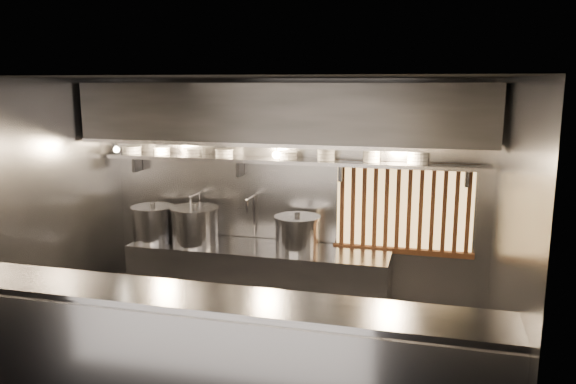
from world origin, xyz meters
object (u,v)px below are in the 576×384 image
at_px(pendant_bulb, 276,155).
at_px(stock_pot_left, 195,225).
at_px(heat_lamp, 115,144).
at_px(stock_pot_mid, 153,223).
at_px(stock_pot_right, 297,233).

bearing_deg(pendant_bulb, stock_pot_left, -173.62).
height_order(heat_lamp, pendant_bulb, heat_lamp).
height_order(stock_pot_left, stock_pot_mid, stock_pot_left).
bearing_deg(stock_pot_mid, stock_pot_right, 1.56).
bearing_deg(stock_pot_left, pendant_bulb, 6.38).
height_order(pendant_bulb, stock_pot_left, pendant_bulb).
relative_size(stock_pot_left, stock_pot_mid, 1.09).
distance_m(pendant_bulb, stock_pot_left, 1.28).
xyz_separation_m(pendant_bulb, stock_pot_mid, (-1.51, -0.09, -0.85)).
height_order(pendant_bulb, stock_pot_right, pendant_bulb).
bearing_deg(pendant_bulb, heat_lamp, -169.00).
distance_m(stock_pot_left, stock_pot_right, 1.22).
xyz_separation_m(stock_pot_mid, stock_pot_right, (1.76, 0.05, -0.01)).
xyz_separation_m(heat_lamp, stock_pot_right, (2.05, 0.31, -0.97)).
relative_size(heat_lamp, stock_pot_left, 0.49).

